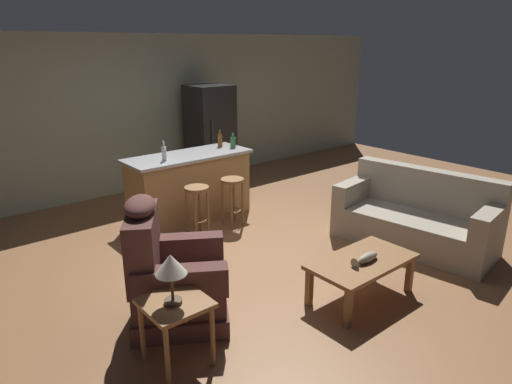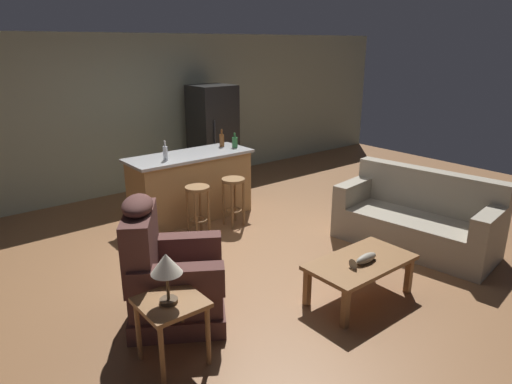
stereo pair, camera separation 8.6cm
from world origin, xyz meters
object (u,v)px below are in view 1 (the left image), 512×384
object	(u,v)px
fish_figurine	(366,259)
end_table	(176,312)
coffee_table	(362,265)
bar_stool_right	(232,193)
bottle_wine_dark	(220,140)
kitchen_island	(190,186)
bottle_short_amber	(164,153)
bar_stool_left	(197,202)
table_lamp	(171,267)
bottle_tall_green	(233,142)
refrigerator	(210,136)
recliner_near_lamp	(171,277)
couch	(416,219)

from	to	relation	value
fish_figurine	end_table	xyz separation A→B (m)	(-1.88, 0.37, -0.00)
coffee_table	bar_stool_right	bearing A→B (deg)	85.68
coffee_table	bottle_wine_dark	world-z (taller)	bottle_wine_dark
kitchen_island	bottle_short_amber	bearing A→B (deg)	-167.72
end_table	bar_stool_right	bearing A→B (deg)	44.29
coffee_table	kitchen_island	bearing A→B (deg)	92.26
coffee_table	bar_stool_left	bearing A→B (deg)	99.60
bar_stool_right	bottle_short_amber	bearing A→B (deg)	143.32
end_table	bar_stool_left	xyz separation A→B (m)	(1.52, 2.04, 0.01)
bar_stool_right	bottle_short_amber	world-z (taller)	bottle_short_amber
table_lamp	bottle_tall_green	size ratio (longest dim) A/B	1.87
kitchen_island	refrigerator	size ratio (longest dim) A/B	1.02
bar_stool_right	bottle_tall_green	distance (m)	0.93
recliner_near_lamp	bottle_wine_dark	world-z (taller)	bottle_wine_dark
coffee_table	refrigerator	bearing A→B (deg)	75.56
end_table	kitchen_island	xyz separation A→B (m)	(1.80, 2.67, 0.02)
coffee_table	kitchen_island	distance (m)	2.99
coffee_table	refrigerator	world-z (taller)	refrigerator
table_lamp	bottle_wine_dark	size ratio (longest dim) A/B	1.60
bar_stool_right	refrigerator	size ratio (longest dim) A/B	0.39
table_lamp	bottle_tall_green	xyz separation A→B (m)	(2.58, 2.64, 0.16)
kitchen_island	bar_stool_right	xyz separation A→B (m)	(0.30, -0.63, -0.01)
bar_stool_right	bottle_short_amber	distance (m)	1.07
couch	bottle_tall_green	world-z (taller)	bottle_tall_green
refrigerator	bottle_short_amber	world-z (taller)	refrigerator
refrigerator	kitchen_island	bearing A→B (deg)	-134.90
coffee_table	fish_figurine	xyz separation A→B (m)	(-0.03, -0.06, 0.10)
recliner_near_lamp	table_lamp	size ratio (longest dim) A/B	2.93
bar_stool_left	bottle_tall_green	distance (m)	1.32
kitchen_island	recliner_near_lamp	bearing A→B (deg)	-125.87
end_table	bar_stool_left	distance (m)	2.54
fish_figurine	kitchen_island	size ratio (longest dim) A/B	0.19
coffee_table	refrigerator	size ratio (longest dim) A/B	0.62
bar_stool_left	bar_stool_right	size ratio (longest dim) A/B	1.00
bar_stool_right	bottle_wine_dark	distance (m)	1.02
couch	bottle_wine_dark	bearing A→B (deg)	-78.01
bottle_wine_dark	bottle_tall_green	bearing A→B (deg)	-60.19
recliner_near_lamp	bottle_tall_green	xyz separation A→B (m)	(2.27, 2.04, 0.61)
end_table	refrigerator	xyz separation A→B (m)	(2.99, 3.87, 0.42)
bar_stool_right	kitchen_island	bearing A→B (deg)	115.17
recliner_near_lamp	kitchen_island	bearing A→B (deg)	86.28
recliner_near_lamp	end_table	xyz separation A→B (m)	(-0.28, -0.58, 0.04)
recliner_near_lamp	refrigerator	distance (m)	4.29
coffee_table	bar_stool_right	size ratio (longest dim) A/B	1.62
bar_stool_right	end_table	bearing A→B (deg)	-135.71
fish_figurine	end_table	distance (m)	1.92
table_lamp	bottle_short_amber	bearing A→B (deg)	61.72
fish_figurine	bottle_wine_dark	world-z (taller)	bottle_wine_dark
recliner_near_lamp	end_table	bearing A→B (deg)	-83.97
recliner_near_lamp	bottle_wine_dark	distance (m)	3.17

